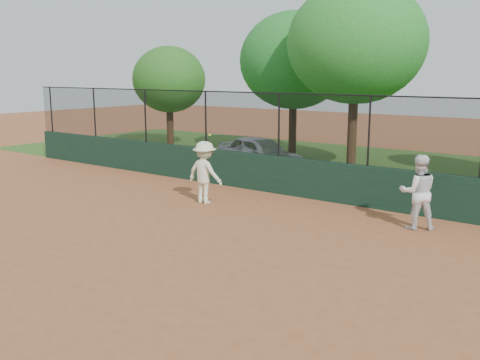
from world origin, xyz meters
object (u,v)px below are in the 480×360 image
Objects in this scene: player_second at (418,192)px; tree_0 at (169,80)px; parked_car at (260,153)px; tree_1 at (294,61)px; player_main at (205,172)px; tree_2 at (356,43)px.

tree_0 is at bearing -57.45° from player_second.
tree_1 reaches higher than parked_car.
player_second is at bearing -107.34° from parked_car.
player_main is 0.33× the size of tree_1.
player_main is (-5.93, -1.09, -0.01)m from player_second.
tree_2 is at bearing -4.46° from tree_0.
parked_car is 0.77× the size of tree_0.
player_second is at bearing -43.99° from tree_1.
tree_1 is (-2.64, 9.36, 3.42)m from player_main.
tree_2 reaches higher than player_second.
player_second is (7.80, -4.48, 0.26)m from parked_car.
tree_1 is at bearing -76.51° from player_second.
tree_2 reaches higher than player_main.
player_main is (1.87, -5.56, 0.25)m from parked_car.
player_second is 0.36× the size of tree_0.
player_second reaches higher than parked_car.
player_second is 16.88m from tree_0.
player_second is 8.72m from tree_2.
parked_car is 5.34m from tree_1.
tree_1 is at bearing 24.07° from parked_car.
tree_0 is 0.79× the size of tree_1.
tree_1 is (6.56, 1.24, 0.88)m from tree_0.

